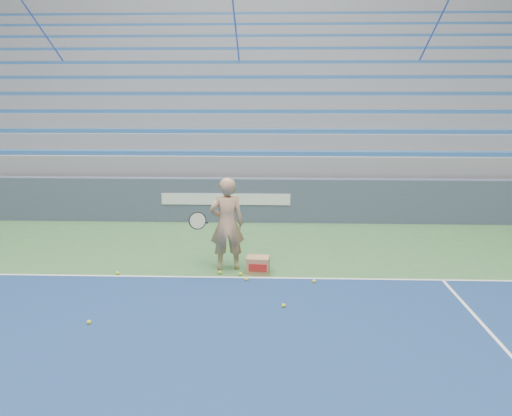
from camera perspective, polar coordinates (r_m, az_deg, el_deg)
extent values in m
cube|color=white|center=(8.87, -5.79, -7.85)|extent=(10.97, 0.05, 0.00)
cube|color=#3F4A61|center=(12.55, -3.42, 0.94)|extent=(30.00, 0.30, 1.10)
cube|color=white|center=(12.38, -3.49, 1.01)|extent=(3.20, 0.02, 0.28)
cube|color=gray|center=(17.01, -1.99, 4.13)|extent=(30.00, 8.50, 1.10)
cube|color=gray|center=(16.90, -2.01, 6.81)|extent=(30.00, 8.50, 0.50)
cube|color=#2A5B99|center=(13.03, -3.20, 6.32)|extent=(29.60, 0.42, 0.11)
cube|color=gray|center=(17.28, -1.92, 8.61)|extent=(30.00, 7.65, 0.50)
cube|color=#2A5B99|center=(13.83, -2.91, 8.78)|extent=(29.60, 0.42, 0.11)
cube|color=gray|center=(17.67, -1.84, 10.33)|extent=(30.00, 6.80, 0.50)
cube|color=#2A5B99|center=(14.65, -2.65, 10.98)|extent=(29.60, 0.42, 0.11)
cube|color=gray|center=(18.08, -1.76, 11.97)|extent=(30.00, 5.95, 0.50)
cube|color=#2A5B99|center=(15.49, -2.41, 12.94)|extent=(29.60, 0.42, 0.11)
cube|color=gray|center=(18.50, -1.68, 13.54)|extent=(30.00, 5.10, 0.50)
cube|color=#2A5B99|center=(16.34, -2.19, 14.69)|extent=(29.60, 0.42, 0.11)
cube|color=gray|center=(18.94, -1.61, 15.04)|extent=(30.00, 4.25, 0.50)
cube|color=#2A5B99|center=(17.21, -1.99, 16.27)|extent=(29.60, 0.42, 0.11)
cube|color=gray|center=(19.39, -1.54, 16.48)|extent=(30.00, 3.40, 0.50)
cube|color=#2A5B99|center=(18.09, -1.81, 17.70)|extent=(29.60, 0.42, 0.11)
cube|color=gray|center=(19.85, -1.47, 17.84)|extent=(30.00, 2.55, 0.50)
cube|color=#2A5B99|center=(18.98, -1.64, 18.99)|extent=(29.60, 0.42, 0.11)
cube|color=gray|center=(20.32, -1.40, 19.14)|extent=(30.00, 1.70, 0.50)
cube|color=#2A5B99|center=(19.88, -1.49, 20.17)|extent=(29.60, 0.42, 0.11)
cube|color=gray|center=(20.80, -1.33, 20.39)|extent=(30.00, 0.85, 0.50)
cube|color=#2A5B99|center=(20.79, -1.35, 21.24)|extent=(29.60, 0.42, 0.11)
cube|color=gray|center=(21.35, -1.19, 14.27)|extent=(31.00, 0.40, 7.30)
cylinder|color=blue|center=(18.29, -22.06, 16.57)|extent=(0.05, 8.53, 5.04)
cylinder|color=blue|center=(16.87, -2.10, 17.85)|extent=(0.05, 8.53, 5.04)
cylinder|color=blue|center=(17.51, 18.85, 17.02)|extent=(0.05, 8.53, 5.04)
imported|color=tan|center=(9.02, -3.34, -1.85)|extent=(0.69, 0.52, 1.71)
cylinder|color=black|center=(8.79, -5.77, -1.64)|extent=(0.12, 0.27, 0.08)
cylinder|color=beige|center=(8.52, -6.71, -1.45)|extent=(0.29, 0.16, 0.28)
torus|color=black|center=(8.52, -6.71, -1.45)|extent=(0.31, 0.18, 0.30)
cube|color=#A67850|center=(9.01, 0.23, -6.52)|extent=(0.43, 0.34, 0.30)
cube|color=#B21E19|center=(8.87, 0.19, -6.86)|extent=(0.32, 0.04, 0.14)
sphere|color=#C7D32B|center=(8.91, -1.77, -7.56)|extent=(0.07, 0.07, 0.07)
sphere|color=#C7D32B|center=(8.68, -1.11, -8.13)|extent=(0.07, 0.07, 0.07)
sphere|color=#C7D32B|center=(7.67, 3.18, -11.08)|extent=(0.07, 0.07, 0.07)
sphere|color=#C7D32B|center=(9.24, 0.64, -6.80)|extent=(0.07, 0.07, 0.07)
sphere|color=#C7D32B|center=(9.01, -4.14, -7.35)|extent=(0.07, 0.07, 0.07)
sphere|color=#C7D32B|center=(9.29, -15.55, -7.18)|extent=(0.07, 0.07, 0.07)
sphere|color=#C7D32B|center=(7.52, -18.55, -12.29)|extent=(0.07, 0.07, 0.07)
sphere|color=#C7D32B|center=(8.64, 6.67, -8.33)|extent=(0.07, 0.07, 0.07)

